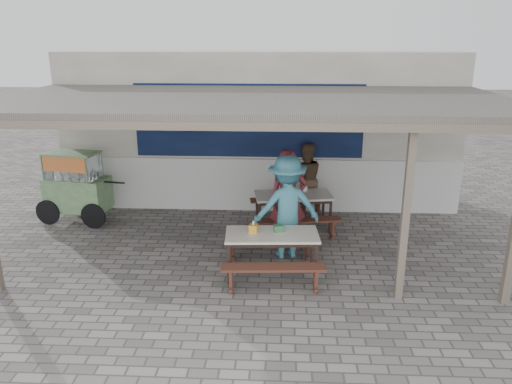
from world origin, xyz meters
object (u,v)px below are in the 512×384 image
object	(u,v)px
patron_wall_side	(305,179)
donation_box	(279,228)
bench_left_street	(298,225)
table_right	(272,238)
table_left	(293,198)
patron_street_side	(288,200)
condiment_jar	(305,189)
bench_right_wall	(270,242)
tissue_box	(253,228)
vendor_cart	(76,184)
bench_left_wall	(288,203)
bench_right_street	(273,273)
patron_right_table	(287,207)
condiment_bowl	(278,192)

from	to	relation	value
patron_wall_side	donation_box	world-z (taller)	patron_wall_side
bench_left_street	table_right	size ratio (longest dim) A/B	1.07
table_left	patron_street_side	size ratio (longest dim) A/B	0.87
bench_left_street	condiment_jar	size ratio (longest dim) A/B	17.01
table_right	patron_wall_side	bearing A→B (deg)	73.99
donation_box	bench_right_wall	bearing A→B (deg)	106.17
tissue_box	vendor_cart	bearing A→B (deg)	149.31
patron_street_side	bench_left_wall	bearing A→B (deg)	81.86
vendor_cart	patron_wall_side	bearing A→B (deg)	17.44
bench_right_wall	vendor_cart	xyz separation A→B (m)	(-4.17, 1.76, 0.48)
bench_right_street	patron_right_table	world-z (taller)	patron_right_table
condiment_bowl	patron_right_table	bearing A→B (deg)	-83.12
bench_left_wall	condiment_bowl	xyz separation A→B (m)	(-0.21, -0.56, 0.43)
bench_right_street	tissue_box	size ratio (longest dim) A/B	12.18
patron_street_side	patron_wall_side	size ratio (longest dim) A/B	1.16
bench_left_wall	tissue_box	world-z (taller)	tissue_box
bench_right_street	patron_street_side	xyz separation A→B (m)	(0.24, 1.74, 0.60)
condiment_jar	donation_box	bearing A→B (deg)	-103.23
tissue_box	donation_box	size ratio (longest dim) A/B	0.82
tissue_box	condiment_bowl	xyz separation A→B (m)	(0.39, 2.14, -0.05)
bench_left_wall	patron_street_side	bearing A→B (deg)	-99.27
patron_wall_side	condiment_jar	distance (m)	0.66
table_left	condiment_jar	xyz separation A→B (m)	(0.25, 0.26, 0.12)
table_right	bench_right_street	bearing A→B (deg)	-90.00
condiment_jar	patron_wall_side	bearing A→B (deg)	87.38
condiment_jar	bench_left_street	bearing A→B (deg)	-100.11
vendor_cart	patron_wall_side	distance (m)	4.93
vendor_cart	condiment_bowl	bearing A→B (deg)	7.22
patron_right_table	donation_box	bearing A→B (deg)	65.73
bench_right_wall	patron_wall_side	distance (m)	2.58
patron_wall_side	patron_right_table	distance (m)	2.26
table_left	donation_box	size ratio (longest dim) A/B	10.05
bench_left_wall	patron_wall_side	distance (m)	0.67
bench_right_wall	tissue_box	distance (m)	0.78
condiment_jar	vendor_cart	bearing A→B (deg)	-179.91
table_left	vendor_cart	bearing A→B (deg)	168.32
bench_left_street	bench_right_wall	xyz separation A→B (m)	(-0.52, -0.88, -0.00)
bench_left_street	vendor_cart	size ratio (longest dim) A/B	0.85
bench_right_wall	patron_right_table	distance (m)	0.69
bench_right_street	condiment_bowl	size ratio (longest dim) A/B	9.53
bench_left_street	condiment_bowl	world-z (taller)	condiment_bowl
bench_left_street	donation_box	xyz separation A→B (m)	(-0.37, -1.38, 0.46)
table_right	donation_box	bearing A→B (deg)	37.37
bench_left_street	bench_right_street	xyz separation A→B (m)	(-0.45, -2.06, -0.00)
condiment_jar	condiment_bowl	distance (m)	0.59
donation_box	condiment_bowl	world-z (taller)	donation_box
bench_left_street	patron_wall_side	xyz separation A→B (m)	(0.19, 1.56, 0.47)
patron_right_table	tissue_box	bearing A→B (deg)	40.90
bench_right_wall	condiment_jar	distance (m)	1.95
table_left	donation_box	xyz separation A→B (m)	(-0.28, -2.01, 0.13)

